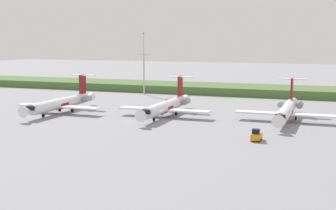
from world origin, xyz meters
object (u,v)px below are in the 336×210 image
Objects in this scene: regional_jet_nearest at (62,103)px; baggage_tug at (256,135)px; regional_jet_third at (287,110)px; antenna_mast at (144,69)px; regional_jet_second at (166,106)px; safety_cone_front_marker at (259,133)px.

regional_jet_nearest reaches higher than baggage_tug.
regional_jet_nearest is 1.00× the size of regional_jet_third.
regional_jet_second is at bearing -59.99° from antenna_mast.
regional_jet_third is (28.21, 3.36, 0.00)m from regional_jet_second.
baggage_tug is at bearing -85.45° from safety_cone_front_marker.
regional_jet_nearest is 27.27m from regional_jet_second.
regional_jet_second reaches higher than safety_cone_front_marker.
baggage_tug is 5.92m from safety_cone_front_marker.
regional_jet_third reaches higher than baggage_tug.
safety_cone_front_marker is (51.78, -10.37, -2.26)m from regional_jet_nearest.
regional_jet_third is 63.14m from antenna_mast.
antenna_mast is (-51.19, 36.44, 6.18)m from regional_jet_third.
regional_jet_second is (26.97, 4.03, 0.00)m from regional_jet_nearest.
antenna_mast is (-22.99, 39.80, 6.18)m from regional_jet_second.
regional_jet_third is 23.84m from baggage_tug.
regional_jet_third is at bearing -35.44° from antenna_mast.
regional_jet_third is 18.22m from safety_cone_front_marker.
antenna_mast is (3.99, 43.83, 6.18)m from regional_jet_nearest.
safety_cone_front_marker is at bearing -100.85° from regional_jet_third.
safety_cone_front_marker is (-0.47, 5.86, -0.73)m from baggage_tug.
safety_cone_front_marker is (24.81, -14.40, -2.26)m from regional_jet_second.
baggage_tug reaches higher than safety_cone_front_marker.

